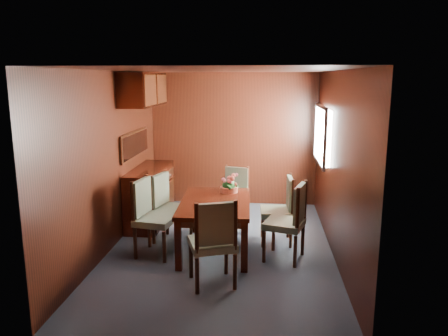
# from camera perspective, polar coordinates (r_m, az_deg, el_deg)

# --- Properties ---
(ground) EXTENTS (4.50, 4.50, 0.00)m
(ground) POSITION_cam_1_polar(r_m,az_deg,el_deg) (6.12, -0.35, -10.43)
(ground) COLOR #323944
(ground) RESTS_ON ground
(room_shell) EXTENTS (3.06, 4.52, 2.41)m
(room_shell) POSITION_cam_1_polar(r_m,az_deg,el_deg) (6.04, -1.04, 5.30)
(room_shell) COLOR black
(room_shell) RESTS_ON ground
(sideboard) EXTENTS (0.48, 1.40, 0.90)m
(sideboard) POSITION_cam_1_polar(r_m,az_deg,el_deg) (7.13, -9.60, -3.54)
(sideboard) COLOR black
(sideboard) RESTS_ON ground
(dining_table) EXTENTS (0.98, 1.50, 0.69)m
(dining_table) POSITION_cam_1_polar(r_m,az_deg,el_deg) (5.88, -1.14, -5.23)
(dining_table) COLOR black
(dining_table) RESTS_ON ground
(chair_left_near) EXTENTS (0.55, 0.57, 1.03)m
(chair_left_near) POSITION_cam_1_polar(r_m,az_deg,el_deg) (5.82, -9.63, -5.77)
(chair_left_near) COLOR black
(chair_left_near) RESTS_ON ground
(chair_left_far) EXTENTS (0.56, 0.57, 0.99)m
(chair_left_far) POSITION_cam_1_polar(r_m,az_deg,el_deg) (6.29, -7.42, -4.60)
(chair_left_far) COLOR black
(chair_left_far) RESTS_ON ground
(chair_right_near) EXTENTS (0.58, 0.60, 1.02)m
(chair_right_near) POSITION_cam_1_polar(r_m,az_deg,el_deg) (5.63, 8.69, -6.41)
(chair_right_near) COLOR black
(chair_right_near) RESTS_ON ground
(chair_right_far) EXTENTS (0.46, 0.48, 0.97)m
(chair_right_far) POSITION_cam_1_polar(r_m,az_deg,el_deg) (6.20, 7.57, -4.95)
(chair_right_far) COLOR black
(chair_right_far) RESTS_ON ground
(chair_head) EXTENTS (0.61, 0.60, 1.03)m
(chair_head) POSITION_cam_1_polar(r_m,az_deg,el_deg) (4.87, -1.35, -9.18)
(chair_head) COLOR black
(chair_head) RESTS_ON ground
(chair_foot) EXTENTS (0.51, 0.50, 0.89)m
(chair_foot) POSITION_cam_1_polar(r_m,az_deg,el_deg) (7.11, 1.42, -3.04)
(chair_foot) COLOR black
(chair_foot) RESTS_ON ground
(flower_centerpiece) EXTENTS (0.27, 0.27, 0.27)m
(flower_centerpiece) POSITION_cam_1_polar(r_m,az_deg,el_deg) (6.27, 0.66, -2.00)
(flower_centerpiece) COLOR #B65437
(flower_centerpiece) RESTS_ON dining_table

